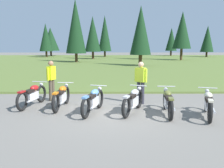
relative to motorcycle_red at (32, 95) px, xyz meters
The scene contains 11 objects.
ground_plane 3.18m from the motorcycle_red, 16.39° to the right, with size 140.00×140.00×0.00m, color slate.
grass_moorland 24.62m from the motorcycle_red, 82.95° to the left, with size 80.00×44.00×0.10m, color #5B7033.
forest_treeline 32.66m from the motorcycle_red, 85.99° to the left, with size 38.36×27.49×8.13m.
motorcycle_red is the anchor object (origin of this frame).
motorcycle_orange 1.18m from the motorcycle_red, 12.65° to the right, with size 0.62×2.10×0.88m.
motorcycle_sky_blue 2.56m from the motorcycle_red, 22.00° to the right, with size 0.81×2.05×0.88m.
motorcycle_silver 3.86m from the motorcycle_red, 14.16° to the right, with size 0.99×1.97×0.88m.
motorcycle_olive 5.03m from the motorcycle_red, 13.47° to the right, with size 0.62×2.10×0.88m.
motorcycle_cream 6.30m from the motorcycle_red, 13.52° to the right, with size 0.83×2.04×0.88m.
rider_in_hivis_vest 4.21m from the motorcycle_red, ahead, with size 0.46×0.39×1.67m.
rider_near_row_end 1.26m from the motorcycle_red, 64.44° to the left, with size 0.33×0.52×1.67m.
Camera 1 is at (-0.07, -8.44, 2.31)m, focal length 40.09 mm.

